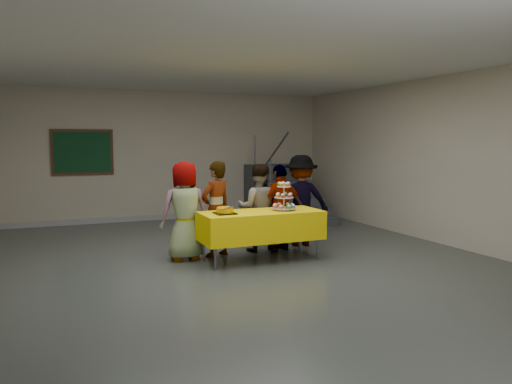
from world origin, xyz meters
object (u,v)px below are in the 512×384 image
Objects in this scene: bake_table at (261,225)px; schoolchild_c at (258,208)px; noticeboard at (83,152)px; schoolchild_d at (281,208)px; bear_cake at (225,210)px; cupcake_stand at (284,199)px; schoolchild_a at (185,211)px; schoolchild_e at (301,201)px; schoolchild_b at (216,209)px; staircase at (282,198)px.

schoolchild_c is at bearing 70.51° from bake_table.
noticeboard is (-2.49, 3.97, 0.87)m from schoolchild_c.
bake_table is at bearing 32.98° from schoolchild_d.
bear_cake is 1.06m from schoolchild_c.
cupcake_stand is 0.30× the size of schoolchild_d.
schoolchild_e is (2.16, 0.24, 0.03)m from schoolchild_a.
schoolchild_b reaches higher than schoolchild_c.
bear_cake is 4.72m from staircase.
staircase is (1.60, 3.23, -0.24)m from schoolchild_d.
bear_cake is at bearing -176.48° from bake_table.
bear_cake is at bearing -70.21° from noticeboard.
schoolchild_a is at bearing -8.59° from schoolchild_d.
cupcake_stand is at bearing 60.49° from schoolchild_d.
schoolchild_a reaches higher than schoolchild_c.
schoolchild_b reaches higher than bear_cake.
bear_cake is at bearing 39.54° from schoolchild_e.
bear_cake is at bearing 126.97° from schoolchild_a.
schoolchild_e reaches higher than bear_cake.
bake_table is at bearing 49.11° from schoolchild_e.
bear_cake is at bearing 60.81° from schoolchild_b.
schoolchild_a reaches higher than schoolchild_b.
staircase is at bearing -95.60° from schoolchild_e.
bake_table is at bearing 3.52° from bear_cake.
schoolchild_b reaches higher than bake_table.
schoolchild_e reaches higher than cupcake_stand.
staircase is at bearing -153.93° from schoolchild_b.
schoolchild_e is (0.72, 0.78, -0.15)m from cupcake_stand.
schoolchild_b is 4.21m from staircase.
staircase is at bearing 53.65° from bear_cake.
bear_cake is (-0.98, -0.02, -0.12)m from cupcake_stand.
schoolchild_b reaches higher than cupcake_stand.
staircase reaches higher than bake_table.
schoolchild_c is 4.76m from noticeboard.
bear_cake is 0.23× the size of schoolchild_a.
schoolchild_a is 1.06× the size of schoolchild_d.
schoolchild_a is at bearing -19.52° from schoolchild_b.
staircase reaches higher than bear_cake.
schoolchild_d is 3.62m from staircase.
bake_table is 1.22× the size of schoolchild_a.
schoolchild_b is 4.46m from noticeboard.
cupcake_stand is 5.35m from noticeboard.
noticeboard reaches higher than staircase.
schoolchild_c is at bearing 161.47° from schoolchild_b.
schoolchild_c is 1.00× the size of schoolchild_d.
staircase is (1.97, 3.13, -0.25)m from schoolchild_c.
bake_table is 4.35m from staircase.
schoolchild_c reaches higher than cupcake_stand.
schoolchild_d is at bearing 41.53° from bake_table.
schoolchild_b is 1.65m from schoolchild_e.
staircase reaches higher than schoolchild_a.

